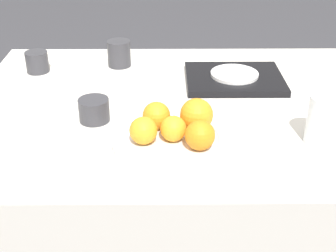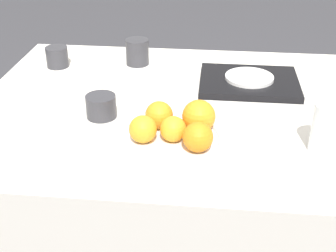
% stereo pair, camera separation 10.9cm
% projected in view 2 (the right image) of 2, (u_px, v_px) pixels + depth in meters
% --- Properties ---
extents(table, '(1.32, 0.89, 0.75)m').
position_uv_depth(table, '(207.00, 211.00, 1.47)').
color(table, silver).
rests_on(table, ground_plane).
extents(fruit_platter, '(0.27, 0.27, 0.02)m').
position_uv_depth(fruit_platter, '(168.00, 140.00, 1.11)').
color(fruit_platter, silver).
rests_on(fruit_platter, table).
extents(orange_0, '(0.06, 0.06, 0.06)m').
position_uv_depth(orange_0, '(173.00, 129.00, 1.08)').
color(orange_0, orange).
rests_on(orange_0, fruit_platter).
extents(orange_1, '(0.07, 0.07, 0.07)m').
position_uv_depth(orange_1, '(159.00, 115.00, 1.13)').
color(orange_1, orange).
rests_on(orange_1, fruit_platter).
extents(orange_2, '(0.07, 0.07, 0.07)m').
position_uv_depth(orange_2, '(198.00, 137.00, 1.04)').
color(orange_2, orange).
rests_on(orange_2, fruit_platter).
extents(orange_3, '(0.08, 0.08, 0.08)m').
position_uv_depth(orange_3, '(199.00, 116.00, 1.11)').
color(orange_3, orange).
rests_on(orange_3, fruit_platter).
extents(orange_4, '(0.06, 0.06, 0.06)m').
position_uv_depth(orange_4, '(143.00, 129.00, 1.08)').
color(orange_4, orange).
rests_on(orange_4, fruit_platter).
extents(water_glass, '(0.08, 0.08, 0.12)m').
position_uv_depth(water_glass, '(328.00, 129.00, 1.06)').
color(water_glass, silver).
rests_on(water_glass, table).
extents(serving_tray, '(0.29, 0.23, 0.02)m').
position_uv_depth(serving_tray, '(249.00, 82.00, 1.41)').
color(serving_tray, black).
rests_on(serving_tray, table).
extents(side_plate, '(0.15, 0.15, 0.01)m').
position_uv_depth(side_plate, '(249.00, 77.00, 1.40)').
color(side_plate, white).
rests_on(side_plate, serving_tray).
extents(cup_0, '(0.08, 0.08, 0.08)m').
position_uv_depth(cup_0, '(137.00, 52.00, 1.54)').
color(cup_0, '#333338').
rests_on(cup_0, table).
extents(cup_1, '(0.07, 0.07, 0.07)m').
position_uv_depth(cup_1, '(57.00, 57.00, 1.53)').
color(cup_1, '#333338').
rests_on(cup_1, table).
extents(cup_2, '(0.08, 0.08, 0.06)m').
position_uv_depth(cup_2, '(101.00, 106.00, 1.22)').
color(cup_2, '#333338').
rests_on(cup_2, table).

